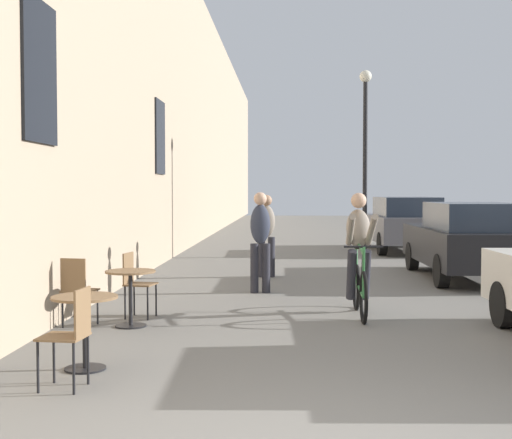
{
  "coord_description": "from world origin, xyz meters",
  "views": [
    {
      "loc": [
        -0.24,
        -4.32,
        1.74
      ],
      "look_at": [
        -0.99,
        12.38,
        1.04
      ],
      "focal_mm": 48.91,
      "sensor_mm": 36.0,
      "label": 1
    }
  ],
  "objects_px": {
    "cafe_table_near": "(85,316)",
    "cyclist_on_bicycle": "(359,257)",
    "cafe_chair_near_toward_street": "(71,331)",
    "parked_car_second": "(468,239)",
    "cafe_chair_mid_toward_street": "(77,287)",
    "pedestrian_mid": "(266,231)",
    "cafe_table_mid": "(130,286)",
    "cafe_chair_mid_toward_wall": "(135,280)",
    "parked_car_third": "(403,223)",
    "pedestrian_near": "(260,236)",
    "street_lamp": "(365,139)"
  },
  "relations": [
    {
      "from": "cafe_chair_near_toward_street",
      "to": "pedestrian_near",
      "type": "xyz_separation_m",
      "value": [
        1.43,
        5.82,
        0.45
      ]
    },
    {
      "from": "parked_car_second",
      "to": "parked_car_third",
      "type": "bearing_deg",
      "value": 92.04
    },
    {
      "from": "cyclist_on_bicycle",
      "to": "pedestrian_mid",
      "type": "xyz_separation_m",
      "value": [
        -1.43,
        4.16,
        0.12
      ]
    },
    {
      "from": "cyclist_on_bicycle",
      "to": "street_lamp",
      "type": "distance_m",
      "value": 9.09
    },
    {
      "from": "pedestrian_mid",
      "to": "street_lamp",
      "type": "xyz_separation_m",
      "value": [
        2.47,
        4.57,
        2.18
      ]
    },
    {
      "from": "cafe_chair_near_toward_street",
      "to": "cafe_chair_mid_toward_wall",
      "type": "distance_m",
      "value": 3.44
    },
    {
      "from": "cafe_table_mid",
      "to": "cafe_chair_mid_toward_street",
      "type": "height_order",
      "value": "cafe_chair_mid_toward_street"
    },
    {
      "from": "cafe_chair_near_toward_street",
      "to": "pedestrian_near",
      "type": "bearing_deg",
      "value": 76.2
    },
    {
      "from": "parked_car_second",
      "to": "parked_car_third",
      "type": "relative_size",
      "value": 0.96
    },
    {
      "from": "cafe_chair_near_toward_street",
      "to": "street_lamp",
      "type": "xyz_separation_m",
      "value": [
        3.94,
        12.57,
        2.59
      ]
    },
    {
      "from": "parked_car_third",
      "to": "pedestrian_near",
      "type": "bearing_deg",
      "value": -114.55
    },
    {
      "from": "cafe_table_near",
      "to": "parked_car_second",
      "type": "distance_m",
      "value": 9.05
    },
    {
      "from": "street_lamp",
      "to": "cafe_chair_mid_toward_wall",
      "type": "bearing_deg",
      "value": -114.34
    },
    {
      "from": "cafe_chair_near_toward_street",
      "to": "cyclist_on_bicycle",
      "type": "relative_size",
      "value": 0.51
    },
    {
      "from": "cafe_chair_near_toward_street",
      "to": "pedestrian_mid",
      "type": "height_order",
      "value": "pedestrian_mid"
    },
    {
      "from": "cafe_chair_near_toward_street",
      "to": "parked_car_second",
      "type": "xyz_separation_m",
      "value": [
        5.43,
        7.83,
        0.26
      ]
    },
    {
      "from": "cafe_table_mid",
      "to": "pedestrian_mid",
      "type": "bearing_deg",
      "value": 72.99
    },
    {
      "from": "cafe_table_near",
      "to": "pedestrian_near",
      "type": "xyz_separation_m",
      "value": [
        1.51,
        5.16,
        0.44
      ]
    },
    {
      "from": "cafe_chair_mid_toward_street",
      "to": "cafe_chair_mid_toward_wall",
      "type": "bearing_deg",
      "value": 50.03
    },
    {
      "from": "cafe_chair_mid_toward_street",
      "to": "cyclist_on_bicycle",
      "type": "bearing_deg",
      "value": 16.72
    },
    {
      "from": "cafe_chair_near_toward_street",
      "to": "parked_car_third",
      "type": "distance_m",
      "value": 15.03
    },
    {
      "from": "cafe_chair_near_toward_street",
      "to": "cyclist_on_bicycle",
      "type": "bearing_deg",
      "value": 52.93
    },
    {
      "from": "cafe_table_near",
      "to": "cafe_chair_mid_toward_wall",
      "type": "distance_m",
      "value": 2.78
    },
    {
      "from": "cyclist_on_bicycle",
      "to": "cafe_chair_near_toward_street",
      "type": "bearing_deg",
      "value": -127.07
    },
    {
      "from": "parked_car_third",
      "to": "cafe_chair_near_toward_street",
      "type": "bearing_deg",
      "value": -110.28
    },
    {
      "from": "cafe_chair_mid_toward_wall",
      "to": "pedestrian_mid",
      "type": "distance_m",
      "value": 4.87
    },
    {
      "from": "cafe_table_mid",
      "to": "pedestrian_near",
      "type": "bearing_deg",
      "value": 62.89
    },
    {
      "from": "cafe_chair_mid_toward_wall",
      "to": "parked_car_third",
      "type": "distance_m",
      "value": 11.95
    },
    {
      "from": "cafe_table_near",
      "to": "parked_car_third",
      "type": "distance_m",
      "value": 14.44
    },
    {
      "from": "cafe_chair_mid_toward_street",
      "to": "pedestrian_mid",
      "type": "xyz_separation_m",
      "value": [
        2.25,
        5.26,
        0.41
      ]
    },
    {
      "from": "cafe_table_near",
      "to": "pedestrian_near",
      "type": "bearing_deg",
      "value": 73.73
    },
    {
      "from": "cafe_chair_mid_toward_street",
      "to": "pedestrian_near",
      "type": "relative_size",
      "value": 0.52
    },
    {
      "from": "cafe_table_near",
      "to": "cyclist_on_bicycle",
      "type": "relative_size",
      "value": 0.41
    },
    {
      "from": "cafe_table_mid",
      "to": "parked_car_second",
      "type": "bearing_deg",
      "value": 42.19
    },
    {
      "from": "pedestrian_mid",
      "to": "parked_car_second",
      "type": "height_order",
      "value": "pedestrian_mid"
    },
    {
      "from": "cafe_chair_mid_toward_wall",
      "to": "pedestrian_near",
      "type": "xyz_separation_m",
      "value": [
        1.62,
        2.39,
        0.45
      ]
    },
    {
      "from": "cafe_chair_mid_toward_wall",
      "to": "cyclist_on_bicycle",
      "type": "bearing_deg",
      "value": 7.36
    },
    {
      "from": "pedestrian_near",
      "to": "pedestrian_mid",
      "type": "distance_m",
      "value": 2.17
    },
    {
      "from": "cyclist_on_bicycle",
      "to": "pedestrian_mid",
      "type": "distance_m",
      "value": 4.39
    },
    {
      "from": "parked_car_third",
      "to": "parked_car_second",
      "type": "bearing_deg",
      "value": -87.96
    },
    {
      "from": "cafe_table_near",
      "to": "pedestrian_near",
      "type": "distance_m",
      "value": 5.39
    },
    {
      "from": "pedestrian_mid",
      "to": "street_lamp",
      "type": "distance_m",
      "value": 5.63
    },
    {
      "from": "cafe_chair_mid_toward_street",
      "to": "cafe_table_near",
      "type": "bearing_deg",
      "value": -71.15
    },
    {
      "from": "parked_car_second",
      "to": "cafe_chair_mid_toward_street",
      "type": "bearing_deg",
      "value": -140.61
    },
    {
      "from": "cafe_chair_near_toward_street",
      "to": "cafe_table_near",
      "type": "bearing_deg",
      "value": 96.52
    },
    {
      "from": "cafe_table_mid",
      "to": "cafe_chair_mid_toward_street",
      "type": "xyz_separation_m",
      "value": [
        -0.67,
        -0.07,
        -0.0
      ]
    },
    {
      "from": "cafe_table_near",
      "to": "cafe_chair_mid_toward_street",
      "type": "xyz_separation_m",
      "value": [
        -0.71,
        2.07,
        -0.0
      ]
    },
    {
      "from": "cafe_chair_mid_toward_wall",
      "to": "cyclist_on_bicycle",
      "type": "xyz_separation_m",
      "value": [
        3.09,
        0.4,
        0.29
      ]
    },
    {
      "from": "cafe_chair_mid_toward_street",
      "to": "street_lamp",
      "type": "relative_size",
      "value": 0.18
    },
    {
      "from": "pedestrian_mid",
      "to": "parked_car_third",
      "type": "xyz_separation_m",
      "value": [
        3.74,
        6.11,
        -0.12
      ]
    }
  ]
}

